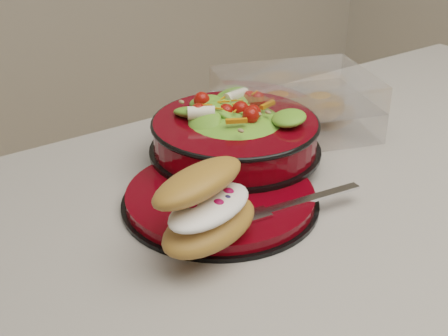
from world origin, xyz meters
TOP-DOWN VIEW (x-y plane):
  - dinner_plate at (-0.22, 0.06)m, footprint 0.26×0.26m
  - salad_bowl at (-0.14, 0.15)m, footprint 0.25×0.25m
  - croissant at (-0.29, -0.02)m, footprint 0.16×0.13m
  - fork at (-0.16, -0.02)m, footprint 0.18×0.04m
  - pastry_box at (0.01, 0.19)m, footprint 0.29×0.25m

SIDE VIEW (x-z plane):
  - dinner_plate at x=-0.22m, z-range 0.90..0.92m
  - fork at x=-0.16m, z-range 0.92..0.92m
  - pastry_box at x=0.01m, z-range 0.90..0.99m
  - salad_bowl at x=-0.14m, z-range 0.91..1.01m
  - croissant at x=-0.29m, z-range 0.92..1.00m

